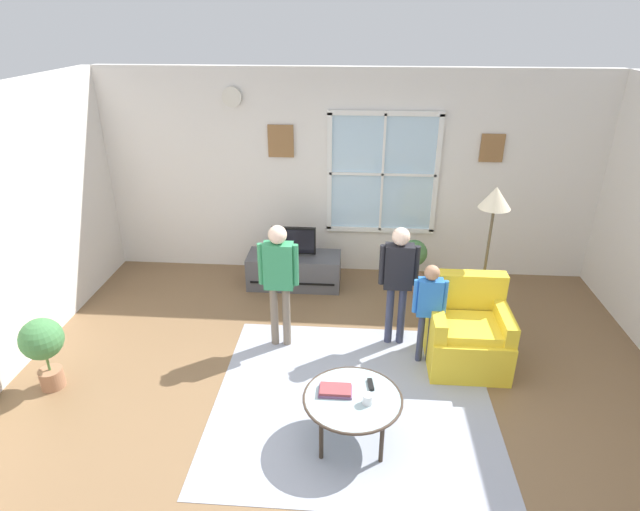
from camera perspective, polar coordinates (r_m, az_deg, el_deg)
The scene contains 16 objects.
ground_plane at distance 4.83m, azimuth 1.79°, elevation -16.68°, with size 6.86×6.22×0.02m, color brown.
back_wall at distance 6.73m, azimuth 3.23°, elevation 8.86°, with size 6.26×0.17×2.63m.
area_rug at distance 4.92m, azimuth 3.65°, elevation -15.54°, with size 2.50×2.37×0.01m, color #999EAD.
tv_stand at distance 6.64m, azimuth -2.84°, elevation -1.64°, with size 1.17×0.48×0.43m.
television at distance 6.47m, azimuth -2.93°, elevation 1.61°, with size 0.55×0.08×0.38m.
armchair at distance 5.39m, azimuth 15.82°, elevation -8.25°, with size 0.76×0.74×0.87m.
coffee_table at distance 4.32m, azimuth 3.60°, elevation -15.54°, with size 0.81×0.81×0.43m.
book_stack at distance 4.33m, azimuth 1.75°, elevation -14.58°, with size 0.27×0.16×0.04m.
cup at distance 4.23m, azimuth 5.26°, elevation -15.42°, with size 0.08×0.08×0.08m, color white.
remote_near_books at distance 4.42m, azimuth 5.59°, elevation -13.90°, with size 0.04×0.14×0.02m, color black.
person_black_shirt at distance 5.28m, azimuth 8.60°, elevation -1.94°, with size 0.40×0.18×1.32m.
person_green_shirt at distance 5.20m, azimuth -4.55°, elevation -1.90°, with size 0.41×0.19×1.35m.
person_blue_shirt at distance 5.12m, azimuth 11.89°, elevation -5.13°, with size 0.32×0.15×1.07m.
potted_plant_by_window at distance 6.61m, azimuth 10.21°, elevation -0.53°, with size 0.33×0.33×0.65m.
potted_plant_corner at distance 5.40m, azimuth -28.13°, elevation -8.61°, with size 0.38×0.38×0.72m.
floor_lamp at distance 5.49m, azimuth 18.49°, elevation 4.46°, with size 0.32×0.32×1.66m.
Camera 1 is at (0.13, -3.59, 3.21)m, focal length 29.15 mm.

